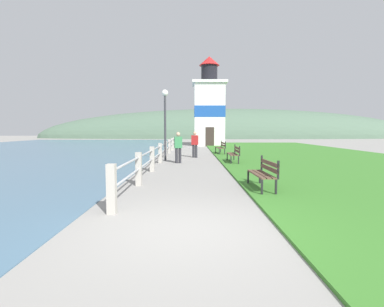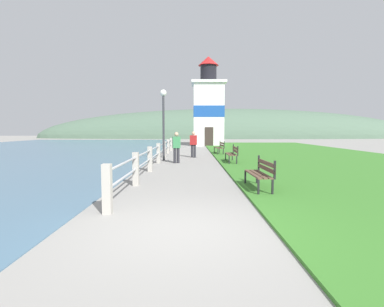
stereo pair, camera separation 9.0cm
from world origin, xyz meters
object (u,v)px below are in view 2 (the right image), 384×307
(lighthouse, at_px, (208,109))
(park_bench_midway, at_px, (233,153))
(park_bench_near, at_px, (261,172))
(park_bench_far, at_px, (220,147))
(person_strolling, at_px, (194,143))
(lamp_post, at_px, (164,112))
(person_by_railing, at_px, (177,146))

(lighthouse, bearing_deg, park_bench_midway, -88.91)
(park_bench_near, relative_size, park_bench_midway, 0.90)
(park_bench_midway, xyz_separation_m, park_bench_far, (-0.14, 5.59, -0.00))
(park_bench_far, height_order, person_strolling, person_strolling)
(park_bench_midway, relative_size, lamp_post, 0.47)
(park_bench_midway, distance_m, lamp_post, 4.52)
(person_strolling, bearing_deg, lamp_post, 156.76)
(park_bench_near, height_order, person_by_railing, person_by_railing)
(person_strolling, xyz_separation_m, lamp_post, (-1.69, -1.76, 1.86))
(park_bench_far, xyz_separation_m, person_strolling, (-1.89, -2.49, 0.34))
(park_bench_far, distance_m, person_strolling, 3.14)
(person_strolling, bearing_deg, park_bench_far, -16.62)
(lamp_post, bearing_deg, lighthouse, 78.17)
(park_bench_far, xyz_separation_m, lamp_post, (-3.57, -4.25, 2.20))
(park_bench_far, height_order, lighthouse, lighthouse)
(lamp_post, bearing_deg, park_bench_near, -66.84)
(lighthouse, relative_size, lamp_post, 2.43)
(park_bench_midway, bearing_deg, lamp_post, -19.07)
(park_bench_midway, bearing_deg, lighthouse, -88.14)
(park_bench_near, bearing_deg, park_bench_midway, -93.20)
(park_bench_near, relative_size, lamp_post, 0.42)
(person_strolling, distance_m, lamp_post, 3.07)
(park_bench_midway, distance_m, park_bench_far, 5.59)
(park_bench_near, relative_size, park_bench_far, 0.97)
(person_by_railing, xyz_separation_m, lamp_post, (-0.79, 1.36, 1.86))
(park_bench_far, relative_size, person_strolling, 1.06)
(person_by_railing, height_order, lamp_post, lamp_post)
(park_bench_midway, bearing_deg, park_bench_far, -87.81)
(park_bench_midway, height_order, person_by_railing, person_by_railing)
(park_bench_far, xyz_separation_m, person_by_railing, (-2.78, -5.62, 0.34))
(lighthouse, relative_size, person_strolling, 5.92)
(park_bench_near, bearing_deg, park_bench_far, -92.06)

